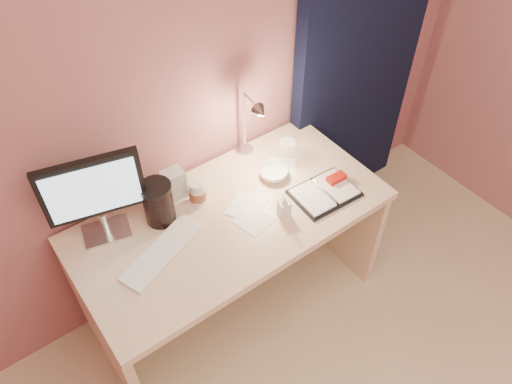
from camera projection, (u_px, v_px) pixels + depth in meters
room at (350, 37)px, 2.48m from camera, size 3.50×3.50×3.50m
desk at (224, 236)px, 2.41m from camera, size 1.40×0.70×0.73m
monitor at (94, 192)px, 1.95m from camera, size 0.39×0.18×0.42m
keyboard at (163, 252)px, 2.05m from camera, size 0.42×0.26×0.02m
planner at (325, 191)px, 2.29m from camera, size 0.30×0.23×0.05m
paper_a at (254, 220)px, 2.18m from camera, size 0.17×0.17×0.00m
paper_b at (282, 167)px, 2.41m from camera, size 0.19×0.19×0.00m
paper_c at (247, 207)px, 2.23m from camera, size 0.21×0.21×0.00m
coffee_cup at (197, 193)px, 2.22m from camera, size 0.08×0.08×0.12m
clear_cup at (287, 153)px, 2.39m from camera, size 0.08×0.08×0.14m
bowl at (273, 173)px, 2.36m from camera, size 0.15×0.15×0.04m
lotion_bottle at (284, 205)px, 2.17m from camera, size 0.06×0.06×0.11m
dark_jar at (159, 205)px, 2.12m from camera, size 0.13×0.13×0.18m
product_box at (174, 184)px, 2.23m from camera, size 0.10×0.08×0.15m
desk_lamp at (258, 123)px, 2.28m from camera, size 0.10×0.23×0.37m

